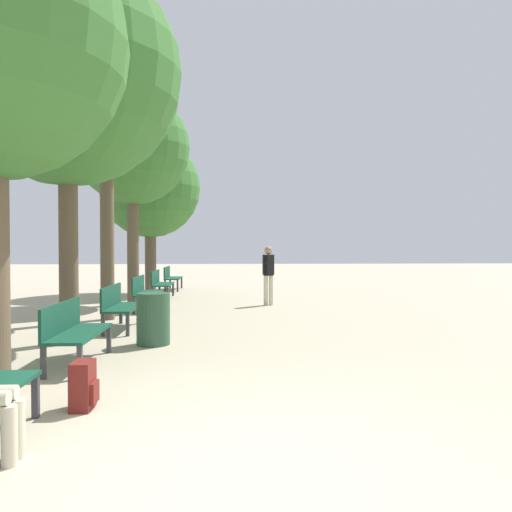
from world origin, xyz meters
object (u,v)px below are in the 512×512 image
(bench_row_3, at_px, (144,291))
(bench_row_5, at_px, (171,276))
(bench_row_4, at_px, (160,282))
(backpack, at_px, (83,386))
(pedestrian_near, at_px, (268,272))
(tree_row_1, at_px, (67,73))
(tree_row_4, at_px, (150,188))
(bench_row_1, at_px, (72,329))
(trash_bin, at_px, (153,319))
(tree_row_3, at_px, (133,149))
(tree_row_2, at_px, (106,109))
(bench_row_2, at_px, (119,304))

(bench_row_3, bearing_deg, bench_row_5, 90.00)
(bench_row_3, distance_m, bench_row_4, 2.86)
(backpack, distance_m, pedestrian_near, 8.90)
(bench_row_4, xyz_separation_m, tree_row_1, (-0.54, -7.01, 4.00))
(bench_row_5, distance_m, tree_row_4, 3.36)
(bench_row_1, distance_m, bench_row_3, 5.72)
(tree_row_4, xyz_separation_m, trash_bin, (1.43, -8.84, -3.14))
(bench_row_3, distance_m, trash_bin, 4.47)
(tree_row_3, bearing_deg, tree_row_4, 90.00)
(bench_row_3, height_order, tree_row_4, tree_row_4)
(bench_row_3, distance_m, bench_row_5, 5.72)
(tree_row_2, bearing_deg, bench_row_5, 85.75)
(tree_row_1, xyz_separation_m, pedestrian_near, (3.74, 5.06, -3.58))
(bench_row_1, distance_m, tree_row_2, 5.90)
(tree_row_3, bearing_deg, bench_row_3, -68.98)
(bench_row_3, bearing_deg, trash_bin, -78.48)
(bench_row_2, relative_size, tree_row_4, 0.30)
(bench_row_4, height_order, tree_row_3, tree_row_3)
(bench_row_3, relative_size, bench_row_5, 1.00)
(bench_row_4, relative_size, tree_row_2, 0.27)
(trash_bin, bearing_deg, tree_row_3, 103.90)
(bench_row_2, distance_m, bench_row_4, 5.72)
(tree_row_1, bearing_deg, backpack, -70.37)
(tree_row_1, distance_m, tree_row_4, 8.67)
(bench_row_5, relative_size, backpack, 3.25)
(bench_row_2, bearing_deg, bench_row_5, 90.00)
(bench_row_3, relative_size, tree_row_2, 0.27)
(bench_row_4, bearing_deg, tree_row_2, -97.00)
(tree_row_1, height_order, tree_row_3, tree_row_1)
(bench_row_5, distance_m, pedestrian_near, 5.79)
(bench_row_5, bearing_deg, pedestrian_near, -56.34)
(tree_row_2, relative_size, tree_row_3, 0.98)
(tree_row_4, bearing_deg, bench_row_5, 66.76)
(pedestrian_near, bearing_deg, trash_bin, -113.58)
(bench_row_2, relative_size, backpack, 3.25)
(bench_row_5, xyz_separation_m, trash_bin, (0.89, -10.10, -0.07))
(bench_row_4, bearing_deg, tree_row_4, 108.56)
(bench_row_2, height_order, bench_row_3, same)
(tree_row_2, height_order, backpack, tree_row_2)
(bench_row_2, bearing_deg, pedestrian_near, 49.63)
(tree_row_4, xyz_separation_m, pedestrian_near, (3.74, -3.55, -2.64))
(bench_row_2, xyz_separation_m, backpack, (0.69, -4.75, -0.26))
(bench_row_2, bearing_deg, bench_row_4, 90.00)
(bench_row_1, height_order, bench_row_4, same)
(pedestrian_near, bearing_deg, backpack, -106.43)
(bench_row_4, bearing_deg, backpack, -86.22)
(bench_row_1, height_order, bench_row_5, same)
(bench_row_3, bearing_deg, tree_row_4, 96.88)
(bench_row_4, distance_m, trash_bin, 7.30)
(bench_row_3, bearing_deg, bench_row_4, 90.00)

